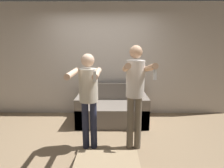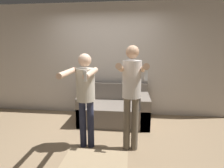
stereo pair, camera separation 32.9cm
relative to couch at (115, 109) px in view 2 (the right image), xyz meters
name	(u,v)px [view 2 (the right image)]	position (x,y,z in m)	size (l,w,h in m)	color
ground_plane	(95,145)	(-0.24, -1.07, -0.28)	(14.00, 14.00, 0.00)	#937A5B
wall_back	(107,60)	(-0.24, 0.51, 1.07)	(6.40, 0.06, 2.70)	beige
couch	(115,109)	(0.00, 0.00, 0.00)	(1.52, 0.95, 0.82)	slate
person_standing_left	(85,91)	(-0.37, -1.16, 0.70)	(0.42, 0.78, 1.57)	#282D47
person_standing_right	(132,88)	(0.37, -1.15, 0.77)	(0.41, 0.74, 1.70)	#6B6051
coffee_table	(94,168)	(-0.05, -2.06, 0.03)	(0.77, 0.63, 0.35)	tan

